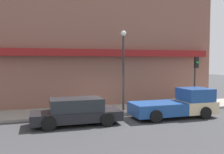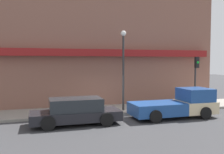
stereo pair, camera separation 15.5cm
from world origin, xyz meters
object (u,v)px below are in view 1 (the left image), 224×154
(parked_car, at_px, (76,112))
(street_lamp, at_px, (123,60))
(traffic_light, at_px, (196,72))
(fire_hydrant, at_px, (76,107))
(pickup_truck, at_px, (178,104))

(parked_car, distance_m, street_lamp, 5.00)
(traffic_light, bearing_deg, street_lamp, 179.06)
(parked_car, height_order, fire_hydrant, parked_car)
(pickup_truck, height_order, fire_hydrant, pickup_truck)
(pickup_truck, xyz_separation_m, fire_hydrant, (-5.89, 2.39, -0.28))
(pickup_truck, relative_size, parked_car, 1.09)
(parked_car, height_order, traffic_light, traffic_light)
(pickup_truck, distance_m, fire_hydrant, 6.36)
(pickup_truck, relative_size, street_lamp, 0.99)
(fire_hydrant, bearing_deg, pickup_truck, -22.06)
(parked_car, relative_size, traffic_light, 1.34)
(street_lamp, bearing_deg, parked_car, -146.94)
(street_lamp, xyz_separation_m, traffic_light, (5.52, -0.09, -0.85))
(fire_hydrant, relative_size, street_lamp, 0.13)
(pickup_truck, distance_m, traffic_light, 3.97)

